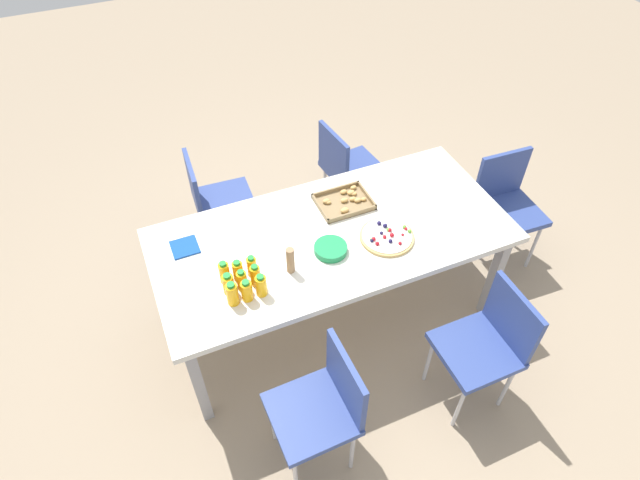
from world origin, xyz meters
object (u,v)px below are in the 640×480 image
party_table (332,241)px  juice_bottle_3 (228,284)px  chair_far_right (347,166)px  fruit_pizza (387,236)px  juice_bottle_0 (232,294)px  plate_stack (331,249)px  chair_near_right (488,341)px  chair_far_left (214,198)px  juice_bottle_4 (242,281)px  chair_near_left (324,404)px  napkin_stack (185,247)px  chair_end (506,201)px  snack_tray (345,202)px  juice_bottle_7 (238,271)px  juice_bottle_8 (252,266)px  juice_bottle_1 (247,291)px  juice_bottle_2 (261,285)px  juice_bottle_5 (255,275)px  juice_bottle_6 (224,273)px  cardboard_tube (290,260)px

party_table → juice_bottle_3: bearing=-164.8°
chair_far_right → fruit_pizza: bearing=-18.9°
juice_bottle_0 → plate_stack: (0.61, 0.13, -0.05)m
chair_near_right → juice_bottle_3: juice_bottle_3 is taller
chair_far_left → juice_bottle_3: size_ratio=6.21×
juice_bottle_4 → chair_near_left: bearing=-74.2°
chair_near_left → juice_bottle_4: size_ratio=6.10×
napkin_stack → chair_near_left: bearing=-69.5°
chair_end → snack_tray: chair_end is taller
juice_bottle_7 → fruit_pizza: bearing=-2.7°
juice_bottle_7 → juice_bottle_8: juice_bottle_8 is taller
chair_end → juice_bottle_1: 2.00m
snack_tray → napkin_stack: size_ratio=2.18×
chair_end → fruit_pizza: (-1.07, -0.21, 0.27)m
chair_near_right → snack_tray: chair_near_right is taller
juice_bottle_8 → snack_tray: size_ratio=0.41×
chair_far_right → juice_bottle_2: 1.53m
chair_far_right → juice_bottle_8: bearing=-53.3°
juice_bottle_0 → chair_end: bearing=8.6°
napkin_stack → juice_bottle_5: bearing=-54.8°
juice_bottle_4 → plate_stack: (0.53, 0.06, -0.04)m
fruit_pizza → snack_tray: (-0.10, 0.37, -0.00)m
juice_bottle_4 → party_table: bearing=17.5°
juice_bottle_4 → plate_stack: 0.54m
juice_bottle_2 → fruit_pizza: bearing=7.4°
chair_near_left → juice_bottle_3: bearing=20.1°
juice_bottle_2 → juice_bottle_8: juice_bottle_2 is taller
party_table → snack_tray: (0.18, 0.21, 0.08)m
plate_stack → chair_end: bearing=7.1°
juice_bottle_6 → juice_bottle_8: juice_bottle_6 is taller
juice_bottle_1 → juice_bottle_2: size_ratio=0.96×
chair_near_right → chair_near_left: 0.97m
plate_stack → fruit_pizza: bearing=-5.2°
juice_bottle_4 → fruit_pizza: 0.88m
juice_bottle_8 → snack_tray: bearing=25.0°
fruit_pizza → napkin_stack: size_ratio=2.10×
chair_end → chair_near_right: bearing=51.4°
juice_bottle_4 → juice_bottle_0: bearing=-135.9°
juice_bottle_0 → plate_stack: bearing=12.3°
cardboard_tube → fruit_pizza: bearing=1.4°
juice_bottle_8 → fruit_pizza: 0.80m
snack_tray → napkin_stack: (-0.99, 0.01, -0.01)m
cardboard_tube → chair_far_right: bearing=50.9°
juice_bottle_2 → juice_bottle_4: bearing=138.2°
juice_bottle_3 → fruit_pizza: juice_bottle_3 is taller
chair_near_right → napkin_stack: (-1.37, 1.08, 0.26)m
juice_bottle_0 → juice_bottle_3: 0.08m
chair_near_left → juice_bottle_3: (-0.26, 0.66, 0.32)m
juice_bottle_7 → juice_bottle_8: (0.08, 0.00, 0.00)m
juice_bottle_8 → chair_end: bearing=5.0°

